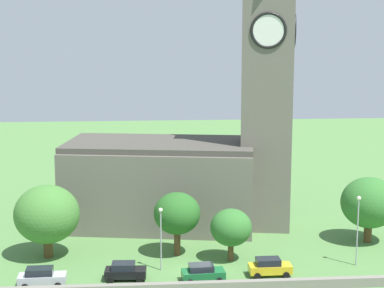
% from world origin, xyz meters
% --- Properties ---
extents(ground_plane, '(200.00, 200.00, 0.00)m').
position_xyz_m(ground_plane, '(0.00, 15.00, 0.00)').
color(ground_plane, '#517F42').
extents(church, '(29.79, 16.70, 34.52)m').
position_xyz_m(church, '(0.45, 16.75, 8.88)').
color(church, '#666056').
rests_on(church, ground).
extents(quay_barrier, '(49.35, 0.70, 0.94)m').
position_xyz_m(quay_barrier, '(0.00, -5.01, 0.47)').
color(quay_barrier, gray).
rests_on(quay_barrier, ground).
extents(car_silver, '(4.60, 2.15, 1.90)m').
position_xyz_m(car_silver, '(-15.48, -2.59, 0.96)').
color(car_silver, silver).
rests_on(car_silver, ground).
extents(car_black, '(4.17, 2.34, 1.75)m').
position_xyz_m(car_black, '(-7.47, -1.45, 0.88)').
color(car_black, black).
rests_on(car_black, ground).
extents(car_green, '(4.35, 2.48, 1.72)m').
position_xyz_m(car_green, '(0.20, -2.44, 0.87)').
color(car_green, '#1E6B38').
rests_on(car_green, ground).
extents(car_yellow, '(4.32, 2.12, 1.83)m').
position_xyz_m(car_yellow, '(7.08, -1.55, 0.92)').
color(car_yellow, gold).
rests_on(car_yellow, ground).
extents(streetlamp_west_mid, '(0.44, 0.44, 6.66)m').
position_xyz_m(streetlamp_west_mid, '(-3.82, 0.84, 4.48)').
color(streetlamp_west_mid, '#9EA0A5').
rests_on(streetlamp_west_mid, ground).
extents(streetlamp_central, '(0.44, 0.44, 7.54)m').
position_xyz_m(streetlamp_central, '(16.78, 0.59, 4.98)').
color(streetlamp_central, '#9EA0A5').
rests_on(streetlamp_central, ground).
extents(tree_by_tower, '(4.46, 4.46, 5.70)m').
position_xyz_m(tree_by_tower, '(3.77, 3.12, 3.67)').
color(tree_by_tower, brown).
rests_on(tree_by_tower, ground).
extents(tree_riverside_east, '(5.13, 5.13, 7.07)m').
position_xyz_m(tree_riverside_east, '(-1.89, 5.28, 4.73)').
color(tree_riverside_east, brown).
rests_on(tree_riverside_east, ground).
extents(tree_riverside_west, '(6.59, 6.59, 7.73)m').
position_xyz_m(tree_riverside_west, '(20.68, 7.99, 4.73)').
color(tree_riverside_west, brown).
rests_on(tree_riverside_west, ground).
extents(tree_churchyard, '(7.07, 7.07, 8.05)m').
position_xyz_m(tree_churchyard, '(-16.02, 5.72, 4.84)').
color(tree_churchyard, brown).
rests_on(tree_churchyard, ground).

